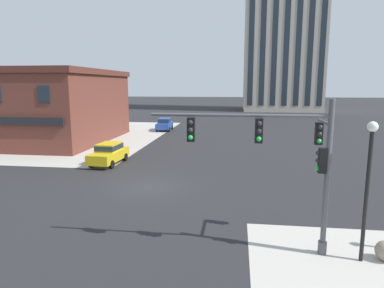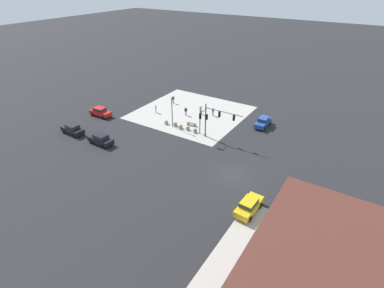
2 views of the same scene
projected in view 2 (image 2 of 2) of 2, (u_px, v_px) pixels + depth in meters
ground_plane at (233, 174)px, 40.98m from camera, size 320.00×320.00×0.00m
sidewalk_corner_slab at (191, 113)px, 59.05m from camera, size 20.00×19.00×0.02m
traffic_signal_main at (212, 118)px, 47.91m from camera, size 6.63×2.09×5.79m
bollard_sphere_curb_a at (195, 131)px, 51.50m from camera, size 0.74×0.74×0.74m
bollard_sphere_curb_b at (188, 128)px, 52.34m from camera, size 0.74×0.74×0.74m
bollard_sphere_curb_c at (181, 127)px, 52.84m from camera, size 0.74×0.74×0.74m
bollard_sphere_curb_d at (175, 124)px, 53.72m from camera, size 0.74×0.74×0.74m
bollard_sphere_curb_e at (166, 122)px, 54.34m from camera, size 0.74×0.74×0.74m
bench_near_signal at (192, 124)px, 53.88m from camera, size 1.84×0.65×0.49m
pedestrian_near_bench at (213, 111)px, 57.30m from camera, size 0.28×0.53×1.61m
pedestrian_at_curb at (186, 111)px, 57.45m from camera, size 0.36×0.46×1.63m
pedestrian_walking_east at (156, 108)px, 58.60m from camera, size 0.38×0.45×1.58m
pedestrian_with_bag at (173, 99)px, 62.76m from camera, size 0.32×0.51×1.68m
pedestrian_by_lamp at (201, 109)px, 57.89m from camera, size 0.23×0.55×1.71m
street_lamp_corner_near at (200, 116)px, 49.78m from camera, size 0.36×0.36×5.07m
street_lamp_mid_sidewalk at (172, 108)px, 51.94m from camera, size 0.36×0.36×5.67m
car_main_northbound_near at (101, 139)px, 47.81m from camera, size 4.44×1.97×1.68m
car_main_northbound_far at (100, 111)px, 57.20m from camera, size 4.44×1.98×1.68m
car_main_southbound_far at (72, 129)px, 50.88m from camera, size 4.48×2.05×1.68m
car_cross_westbound at (263, 121)px, 53.37m from camera, size 1.90×4.40×1.68m
car_parked_curb at (249, 205)px, 34.18m from camera, size 2.08×4.49×1.68m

